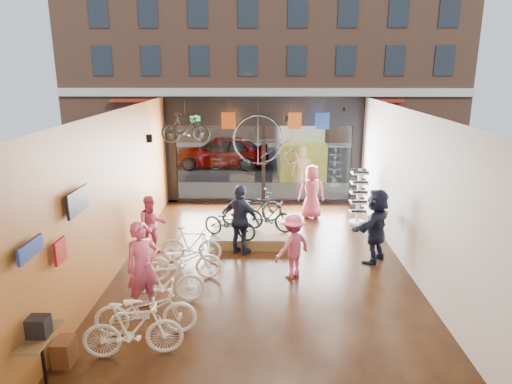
{
  "coord_description": "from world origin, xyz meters",
  "views": [
    {
      "loc": [
        0.01,
        -10.12,
        4.75
      ],
      "look_at": [
        -0.19,
        1.4,
        1.61
      ],
      "focal_mm": 32.0,
      "sensor_mm": 36.0,
      "label": 1
    }
  ],
  "objects_px": {
    "floor_bike_2": "(146,310)",
    "customer_1": "(152,225)",
    "street_car": "(222,152)",
    "box_truck": "(299,147)",
    "floor_bike_4": "(183,261)",
    "customer_4": "(312,192)",
    "hung_bike": "(185,128)",
    "floor_bike_5": "(191,244)",
    "customer_0": "(143,267)",
    "display_bike_right": "(252,207)",
    "customer_2": "(241,220)",
    "floor_bike_3": "(166,282)",
    "display_bike_left": "(230,223)",
    "customer_5": "(376,225)",
    "sunglasses_rack": "(358,197)",
    "display_bike_mid": "(269,216)",
    "display_platform": "(255,234)",
    "customer_3": "(293,246)",
    "penny_farthing": "(268,141)",
    "floor_bike_1": "(133,329)"
  },
  "relations": [
    {
      "from": "floor_bike_2",
      "to": "customer_1",
      "type": "xyz_separation_m",
      "value": [
        -0.77,
        3.81,
        0.3
      ]
    },
    {
      "from": "street_car",
      "to": "floor_bike_2",
      "type": "height_order",
      "value": "street_car"
    },
    {
      "from": "box_truck",
      "to": "floor_bike_4",
      "type": "xyz_separation_m",
      "value": [
        -3.52,
        -11.45,
        -0.74
      ]
    },
    {
      "from": "customer_4",
      "to": "hung_bike",
      "type": "xyz_separation_m",
      "value": [
        -4.03,
        0.05,
        2.05
      ]
    },
    {
      "from": "floor_bike_5",
      "to": "hung_bike",
      "type": "distance_m",
      "value": 4.43
    },
    {
      "from": "customer_0",
      "to": "display_bike_right",
      "type": "bearing_deg",
      "value": 28.21
    },
    {
      "from": "customer_2",
      "to": "street_car",
      "type": "bearing_deg",
      "value": -52.77
    },
    {
      "from": "floor_bike_3",
      "to": "display_bike_left",
      "type": "height_order",
      "value": "display_bike_left"
    },
    {
      "from": "street_car",
      "to": "floor_bike_5",
      "type": "distance_m",
      "value": 11.44
    },
    {
      "from": "floor_bike_3",
      "to": "display_bike_right",
      "type": "xyz_separation_m",
      "value": [
        1.67,
        4.3,
        0.3
      ]
    },
    {
      "from": "street_car",
      "to": "display_bike_right",
      "type": "distance_m",
      "value": 9.44
    },
    {
      "from": "floor_bike_2",
      "to": "floor_bike_4",
      "type": "distance_m",
      "value": 2.28
    },
    {
      "from": "floor_bike_5",
      "to": "customer_2",
      "type": "bearing_deg",
      "value": -63.48
    },
    {
      "from": "floor_bike_2",
      "to": "customer_5",
      "type": "xyz_separation_m",
      "value": [
        4.96,
        3.42,
        0.46
      ]
    },
    {
      "from": "display_bike_left",
      "to": "sunglasses_rack",
      "type": "distance_m",
      "value": 4.35
    },
    {
      "from": "box_truck",
      "to": "display_bike_mid",
      "type": "height_order",
      "value": "box_truck"
    },
    {
      "from": "floor_bike_5",
      "to": "display_platform",
      "type": "relative_size",
      "value": 0.64
    },
    {
      "from": "box_truck",
      "to": "customer_2",
      "type": "bearing_deg",
      "value": -102.79
    },
    {
      "from": "floor_bike_3",
      "to": "customer_3",
      "type": "distance_m",
      "value": 3.0
    },
    {
      "from": "display_bike_right",
      "to": "street_car",
      "type": "bearing_deg",
      "value": -6.84
    },
    {
      "from": "customer_1",
      "to": "floor_bike_2",
      "type": "bearing_deg",
      "value": -102.12
    },
    {
      "from": "penny_farthing",
      "to": "display_bike_left",
      "type": "bearing_deg",
      "value": -110.56
    },
    {
      "from": "floor_bike_4",
      "to": "customer_1",
      "type": "distance_m",
      "value": 1.9
    },
    {
      "from": "sunglasses_rack",
      "to": "hung_bike",
      "type": "bearing_deg",
      "value": 175.01
    },
    {
      "from": "customer_1",
      "to": "customer_3",
      "type": "relative_size",
      "value": 1.02
    },
    {
      "from": "floor_bike_4",
      "to": "display_bike_mid",
      "type": "bearing_deg",
      "value": -47.23
    },
    {
      "from": "street_car",
      "to": "box_truck",
      "type": "relative_size",
      "value": 0.76
    },
    {
      "from": "floor_bike_3",
      "to": "floor_bike_5",
      "type": "xyz_separation_m",
      "value": [
        0.19,
        2.15,
        -0.02
      ]
    },
    {
      "from": "street_car",
      "to": "customer_3",
      "type": "bearing_deg",
      "value": 12.65
    },
    {
      "from": "display_bike_right",
      "to": "customer_3",
      "type": "relative_size",
      "value": 1.19
    },
    {
      "from": "customer_3",
      "to": "customer_5",
      "type": "bearing_deg",
      "value": 163.42
    },
    {
      "from": "display_bike_left",
      "to": "customer_3",
      "type": "height_order",
      "value": "customer_3"
    },
    {
      "from": "customer_3",
      "to": "penny_farthing",
      "type": "distance_m",
      "value": 4.94
    },
    {
      "from": "floor_bike_1",
      "to": "floor_bike_3",
      "type": "height_order",
      "value": "floor_bike_1"
    },
    {
      "from": "customer_4",
      "to": "hung_bike",
      "type": "distance_m",
      "value": 4.52
    },
    {
      "from": "customer_5",
      "to": "display_bike_left",
      "type": "bearing_deg",
      "value": -65.4
    },
    {
      "from": "customer_0",
      "to": "sunglasses_rack",
      "type": "height_order",
      "value": "customer_0"
    },
    {
      "from": "floor_bike_4",
      "to": "display_platform",
      "type": "relative_size",
      "value": 0.74
    },
    {
      "from": "floor_bike_3",
      "to": "floor_bike_5",
      "type": "height_order",
      "value": "floor_bike_3"
    },
    {
      "from": "box_truck",
      "to": "floor_bike_2",
      "type": "distance_m",
      "value": 14.25
    },
    {
      "from": "box_truck",
      "to": "floor_bike_2",
      "type": "relative_size",
      "value": 3.31
    },
    {
      "from": "display_bike_mid",
      "to": "customer_4",
      "type": "xyz_separation_m",
      "value": [
        1.41,
        2.1,
        0.13
      ]
    },
    {
      "from": "floor_bike_2",
      "to": "customer_1",
      "type": "height_order",
      "value": "customer_1"
    },
    {
      "from": "display_bike_left",
      "to": "customer_5",
      "type": "height_order",
      "value": "customer_5"
    },
    {
      "from": "display_bike_left",
      "to": "floor_bike_3",
      "type": "bearing_deg",
      "value": -172.92
    },
    {
      "from": "display_bike_mid",
      "to": "sunglasses_rack",
      "type": "relative_size",
      "value": 0.85
    },
    {
      "from": "floor_bike_4",
      "to": "penny_farthing",
      "type": "bearing_deg",
      "value": -31.17
    },
    {
      "from": "floor_bike_3",
      "to": "customer_2",
      "type": "height_order",
      "value": "customer_2"
    },
    {
      "from": "floor_bike_3",
      "to": "hung_bike",
      "type": "distance_m",
      "value": 6.29
    },
    {
      "from": "display_bike_mid",
      "to": "customer_5",
      "type": "relative_size",
      "value": 0.8
    }
  ]
}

